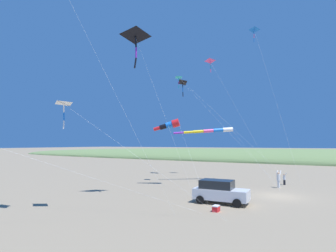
# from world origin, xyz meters

# --- Properties ---
(ground_plane) EXTENTS (600.00, 600.00, 0.00)m
(ground_plane) POSITION_xyz_m (0.00, 0.00, 0.00)
(ground_plane) COLOR gray
(dune_ridge_grassy) EXTENTS (28.00, 240.00, 6.85)m
(dune_ridge_grassy) POSITION_xyz_m (-55.00, 0.00, 0.00)
(dune_ridge_grassy) COLOR #6B844C
(dune_ridge_grassy) RESTS_ON ground_plane
(parked_car) EXTENTS (2.28, 4.40, 1.85)m
(parked_car) POSITION_xyz_m (5.55, -3.55, 0.95)
(parked_car) COLOR silver
(parked_car) RESTS_ON ground_plane
(cooler_box) EXTENTS (0.62, 0.42, 0.42)m
(cooler_box) POSITION_xyz_m (8.24, -2.91, 0.21)
(cooler_box) COLOR red
(cooler_box) RESTS_ON ground_plane
(person_adult_flyer) EXTENTS (0.61, 0.49, 1.89)m
(person_adult_flyer) POSITION_xyz_m (-5.00, -0.57, 1.03)
(person_adult_flyer) COLOR silver
(person_adult_flyer) RESTS_ON ground_plane
(person_child_green_jacket) EXTENTS (0.33, 0.42, 1.40)m
(person_child_green_jacket) POSITION_xyz_m (-7.59, -0.29, 0.76)
(person_child_green_jacket) COLOR #232328
(person_child_green_jacket) RESTS_ON ground_plane
(kite_windsock_magenta_far_left) EXTENTS (6.40, 13.09, 6.98)m
(kite_windsock_magenta_far_left) POSITION_xyz_m (-6.97, -8.96, 6.50)
(kite_windsock_magenta_far_left) COLOR white
(kite_windsock_magenta_far_left) RESTS_ON ground_plane
(kite_delta_yellow_midlevel) EXTENTS (3.07, 6.28, 15.23)m
(kite_delta_yellow_midlevel) POSITION_xyz_m (7.30, -10.81, 14.60)
(kite_delta_yellow_midlevel) COLOR black
(kite_delta_yellow_midlevel) RESTS_ON ground_plane
(kite_windsock_striped_overhead) EXTENTS (8.28, 9.51, 7.70)m
(kite_windsock_striped_overhead) POSITION_xyz_m (-0.65, -11.66, 6.98)
(kite_windsock_striped_overhead) COLOR red
(kite_windsock_striped_overhead) RESTS_ON ground_plane
(kite_delta_black_fish_shape) EXTENTS (6.38, 12.68, 13.22)m
(kite_delta_black_fish_shape) POSITION_xyz_m (-2.78, -11.49, 12.93)
(kite_delta_black_fish_shape) COLOR #1EB7C6
(kite_delta_black_fish_shape) RESTS_ON ground_plane
(kite_delta_long_streamer_left) EXTENTS (1.26, 5.24, 18.24)m
(kite_delta_long_streamer_left) POSITION_xyz_m (-4.78, -2.74, 17.83)
(kite_delta_long_streamer_left) COLOR blue
(kite_delta_long_streamer_left) RESTS_ON ground_plane
(kite_delta_long_streamer_right) EXTENTS (5.86, 15.27, 14.64)m
(kite_delta_long_streamer_right) POSITION_xyz_m (-10.15, -14.69, 14.16)
(kite_delta_long_streamer_right) COLOR black
(kite_delta_long_streamer_right) RESTS_ON ground_plane
(kite_delta_purple_drifting) EXTENTS (1.95, 10.12, 17.73)m
(kite_delta_purple_drifting) POSITION_xyz_m (-11.75, -10.83, 17.33)
(kite_delta_purple_drifting) COLOR #EF4C93
(kite_delta_purple_drifting) RESTS_ON ground_plane
(kite_delta_green_low_center) EXTENTS (4.16, 11.57, 7.96)m
(kite_delta_green_low_center) POSITION_xyz_m (13.67, -12.41, 7.70)
(kite_delta_green_low_center) COLOR white
(kite_delta_green_low_center) RESTS_ON ground_plane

